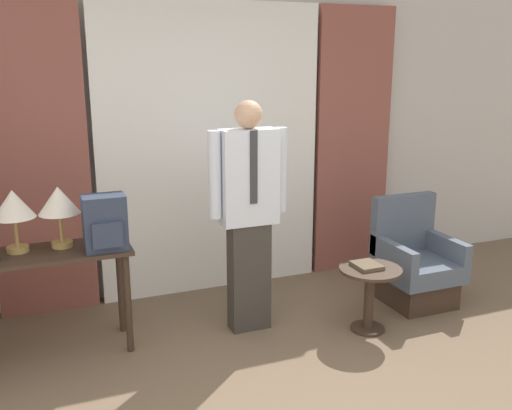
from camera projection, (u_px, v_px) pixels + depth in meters
name	position (u px, v px, depth m)	size (l,w,h in m)	color
wall_back	(207.00, 143.00, 5.20)	(10.00, 0.06, 2.70)	beige
curtain_sheer_center	(212.00, 151.00, 5.09)	(2.04, 0.06, 2.58)	white
curtain_drape_left	(38.00, 162.00, 4.57)	(0.79, 0.06, 2.58)	brown
curtain_drape_right	(353.00, 143.00, 5.62)	(0.79, 0.06, 2.58)	brown
desk	(43.00, 270.00, 4.01)	(1.22, 0.47, 0.78)	#38281E
table_lamp_left	(13.00, 207.00, 3.91)	(0.29, 0.29, 0.44)	tan
table_lamp_right	(59.00, 203.00, 4.01)	(0.29, 0.29, 0.44)	tan
backpack	(105.00, 223.00, 3.99)	(0.29, 0.24, 0.39)	#2D384C
person	(248.00, 208.00, 4.34)	(0.63, 0.21, 1.80)	#38332D
armchair	(415.00, 266.00, 4.99)	(0.62, 0.61, 0.93)	#38281E
side_table	(370.00, 288.00, 4.45)	(0.49, 0.49, 0.52)	#38281E
book	(367.00, 265.00, 4.42)	(0.19, 0.22, 0.03)	brown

